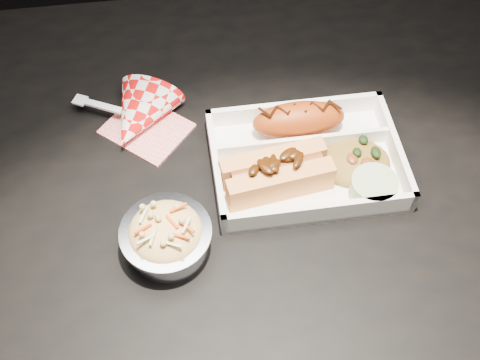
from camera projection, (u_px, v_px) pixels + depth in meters
name	position (u px, v px, depth m)	size (l,w,h in m)	color
dining_table	(263.00, 213.00, 0.88)	(1.20, 0.80, 0.75)	black
food_tray	(305.00, 162.00, 0.81)	(0.25, 0.18, 0.04)	white
fried_pastry	(299.00, 120.00, 0.82)	(0.13, 0.05, 0.05)	#9D3B0F
hotdog	(277.00, 172.00, 0.77)	(0.15, 0.08, 0.06)	#E9974F
fried_rice_mound	(356.00, 158.00, 0.80)	(0.10, 0.08, 0.03)	olive
cupcake_liner	(373.00, 188.00, 0.77)	(0.06, 0.06, 0.03)	#A6BA8C
foil_coleslaw_cup	(166.00, 236.00, 0.72)	(0.11, 0.11, 0.07)	silver
napkin_fork	(138.00, 117.00, 0.85)	(0.17, 0.15, 0.10)	red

